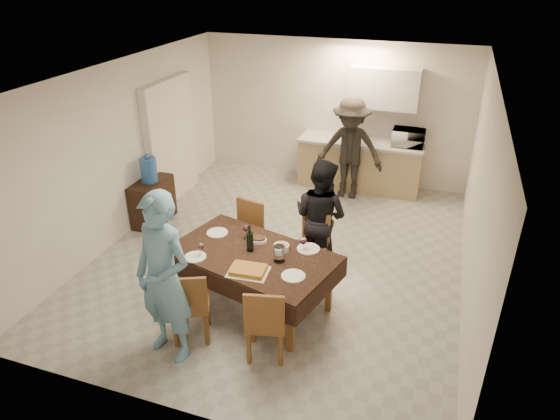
{
  "coord_description": "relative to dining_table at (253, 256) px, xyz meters",
  "views": [
    {
      "loc": [
        1.98,
        -5.89,
        3.9
      ],
      "look_at": [
        0.07,
        -0.3,
        0.87
      ],
      "focal_mm": 32.0,
      "sensor_mm": 36.0,
      "label": 1
    }
  ],
  "objects": [
    {
      "name": "salad_bowl",
      "position": [
        0.3,
        0.18,
        0.07
      ],
      "size": [
        0.19,
        0.19,
        0.07
      ],
      "primitive_type": "cylinder",
      "color": "white",
      "rests_on": "dining_table"
    },
    {
      "name": "person_near",
      "position": [
        -0.55,
        -1.05,
        0.24
      ],
      "size": [
        0.79,
        0.61,
        1.91
      ],
      "primitive_type": "imported",
      "rotation": [
        0.0,
        0.0,
        -0.24
      ],
      "color": "#6298B8",
      "rests_on": "floor"
    },
    {
      "name": "person_far",
      "position": [
        0.55,
        1.05,
        0.09
      ],
      "size": [
        0.94,
        0.84,
        1.61
      ],
      "primitive_type": "imported",
      "rotation": [
        0.0,
        0.0,
        2.8
      ],
      "color": "black",
      "rests_on": "floor"
    },
    {
      "name": "floor",
      "position": [
        -0.05,
        1.25,
        -0.72
      ],
      "size": [
        5.0,
        6.0,
        0.02
      ],
      "primitive_type": "cube",
      "color": "#A8A8A4",
      "rests_on": "ground"
    },
    {
      "name": "plate_far_left",
      "position": [
        -0.6,
        0.3,
        0.04
      ],
      "size": [
        0.27,
        0.27,
        0.02
      ],
      "primitive_type": "cylinder",
      "color": "white",
      "rests_on": "dining_table"
    },
    {
      "name": "kitchen_base_cabinet",
      "position": [
        0.55,
        3.93,
        -0.29
      ],
      "size": [
        2.2,
        0.6,
        0.86
      ],
      "primitive_type": "cube",
      "color": "tan",
      "rests_on": "floor"
    },
    {
      "name": "water_jug",
      "position": [
        -2.33,
        1.5,
        0.2
      ],
      "size": [
        0.26,
        0.26,
        0.39
      ],
      "primitive_type": "cylinder",
      "color": "#3471C1",
      "rests_on": "console"
    },
    {
      "name": "ceiling",
      "position": [
        -0.05,
        1.25,
        1.88
      ],
      "size": [
        5.0,
        6.0,
        0.02
      ],
      "primitive_type": "cube",
      "color": "white",
      "rests_on": "wall_back"
    },
    {
      "name": "wine_glass_a",
      "position": [
        -0.55,
        -0.25,
        0.12
      ],
      "size": [
        0.08,
        0.08,
        0.18
      ],
      "primitive_type": null,
      "color": "white",
      "rests_on": "dining_table"
    },
    {
      "name": "plate_far_right",
      "position": [
        0.6,
        0.3,
        0.04
      ],
      "size": [
        0.27,
        0.27,
        0.02
      ],
      "primitive_type": "cylinder",
      "color": "white",
      "rests_on": "dining_table"
    },
    {
      "name": "plate_near_left",
      "position": [
        -0.6,
        -0.3,
        0.04
      ],
      "size": [
        0.26,
        0.26,
        0.01
      ],
      "primitive_type": "cylinder",
      "color": "white",
      "rests_on": "dining_table"
    },
    {
      "name": "microwave",
      "position": [
        1.36,
        3.93,
        0.34
      ],
      "size": [
        0.54,
        0.37,
        0.3
      ],
      "primitive_type": "imported",
      "rotation": [
        0.0,
        0.0,
        3.14
      ],
      "color": "silver",
      "rests_on": "kitchen_worktop"
    },
    {
      "name": "wall_back",
      "position": [
        -0.05,
        4.25,
        0.58
      ],
      "size": [
        5.0,
        0.02,
        2.6
      ],
      "primitive_type": "cube",
      "color": "white",
      "rests_on": "floor"
    },
    {
      "name": "upper_cabinet",
      "position": [
        0.85,
        4.07,
        1.13
      ],
      "size": [
        1.2,
        0.34,
        0.7
      ],
      "primitive_type": "cube",
      "color": "silver",
      "rests_on": "wall_back"
    },
    {
      "name": "wall_front",
      "position": [
        -0.05,
        -1.75,
        0.58
      ],
      "size": [
        5.0,
        0.02,
        2.6
      ],
      "primitive_type": "cube",
      "color": "white",
      "rests_on": "floor"
    },
    {
      "name": "wall_right",
      "position": [
        2.45,
        1.25,
        0.58
      ],
      "size": [
        0.02,
        6.0,
        2.6
      ],
      "primitive_type": "cube",
      "color": "white",
      "rests_on": "floor"
    },
    {
      "name": "mushroom_dish",
      "position": [
        -0.05,
        0.28,
        0.05
      ],
      "size": [
        0.22,
        0.22,
        0.04
      ],
      "primitive_type": "cylinder",
      "color": "white",
      "rests_on": "dining_table"
    },
    {
      "name": "chair_near_left",
      "position": [
        -0.45,
        -0.84,
        -0.15
      ],
      "size": [
        0.55,
        0.57,
        0.5
      ],
      "rotation": [
        0.0,
        0.0,
        0.41
      ],
      "color": "brown",
      "rests_on": "floor"
    },
    {
      "name": "console",
      "position": [
        -2.33,
        1.5,
        -0.36
      ],
      "size": [
        0.39,
        0.78,
        0.72
      ],
      "primitive_type": "cube",
      "color": "black",
      "rests_on": "floor"
    },
    {
      "name": "savoury_tart",
      "position": [
        0.1,
        -0.38,
        0.06
      ],
      "size": [
        0.47,
        0.37,
        0.06
      ],
      "primitive_type": "cube",
      "rotation": [
        0.0,
        0.0,
        0.08
      ],
      "color": "#B38434",
      "rests_on": "dining_table"
    },
    {
      "name": "kitchen_worktop",
      "position": [
        0.55,
        3.93,
        0.17
      ],
      "size": [
        2.24,
        0.64,
        0.05
      ],
      "primitive_type": "cube",
      "color": "#AFAFAA",
      "rests_on": "kitchen_base_cabinet"
    },
    {
      "name": "person_kitchen",
      "position": [
        0.44,
        3.48,
        0.18
      ],
      "size": [
        1.16,
        0.66,
        1.79
      ],
      "primitive_type": "imported",
      "color": "black",
      "rests_on": "floor"
    },
    {
      "name": "chair_near_right",
      "position": [
        0.45,
        -0.84,
        -0.15
      ],
      "size": [
        0.5,
        0.5,
        0.5
      ],
      "rotation": [
        0.0,
        0.0,
        0.23
      ],
      "color": "brown",
      "rests_on": "floor"
    },
    {
      "name": "dining_table",
      "position": [
        0.0,
        0.0,
        0.0
      ],
      "size": [
        2.15,
        1.59,
        0.75
      ],
      "rotation": [
        0.0,
        0.0,
        -0.27
      ],
      "color": "black",
      "rests_on": "floor"
    },
    {
      "name": "wine_glass_c",
      "position": [
        -0.2,
        0.3,
        0.14
      ],
      "size": [
        0.09,
        0.09,
        0.21
      ],
      "primitive_type": null,
      "color": "white",
      "rests_on": "dining_table"
    },
    {
      "name": "chair_far_right",
      "position": [
        0.45,
        0.66,
        -0.13
      ],
      "size": [
        0.57,
        0.58,
        0.51
      ],
      "rotation": [
        0.0,
        0.0,
        2.75
      ],
      "color": "brown",
      "rests_on": "floor"
    },
    {
      "name": "wine_glass_b",
      "position": [
        0.55,
        0.25,
        0.13
      ],
      "size": [
        0.08,
        0.08,
        0.19
      ],
      "primitive_type": null,
      "color": "white",
      "rests_on": "dining_table"
    },
    {
      "name": "water_pitcher",
      "position": [
        0.35,
        -0.05,
        0.13
      ],
      "size": [
        0.13,
        0.13,
        0.2
      ],
      "primitive_type": "cylinder",
      "color": "white",
      "rests_on": "dining_table"
    },
    {
      "name": "wine_bottle",
      "position": [
        -0.05,
        0.05,
        0.21
      ],
      "size": [
        0.08,
        0.08,
        0.34
      ],
      "primitive_type": null,
      "color": "black",
      "rests_on": "dining_table"
    },
    {
      "name": "stub_partition",
      "position": [
        -2.47,
        2.45,
        0.33
      ],
      "size": [
        0.15,
        1.4,
        2.1
      ],
      "primitive_type": "cube",
      "color": "white",
      "rests_on": "floor"
    },
    {
      "name": "wall_left",
      "position": [
        -2.55,
        1.25,
        0.58
      ],
      "size": [
        0.02,
        6.0,
        2.6
      ],
      "primitive_type": "cube",
      "color": "white",
      "rests_on": "floor"
    },
    {
      "name": "plate_near_right",
      "position": [
        0.6,
        -0.3,
        0.04
      ],
      "size": [
        0.27,
        0.27,
        0.02
      ],
      "primitive_type": "cylinder",
      "color": "white",
      "rests_on": "dining_table"
    },
    {
      "name": "chair_far_left",
      "position": [
        -0.45,
        0.66,
        -0.14
      ],
      "size": [
        0.51,
        0.52,
        0.51
      ],
      "rotation": [
        0.0,
        0.0,
        2.92
      ],
      "color": "brown",
      "rests_on": "floor"
    }
  ]
}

